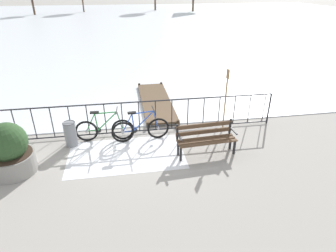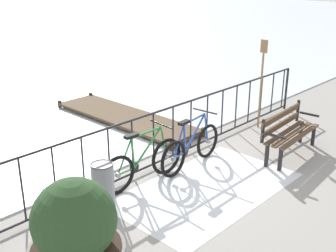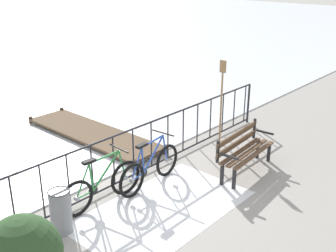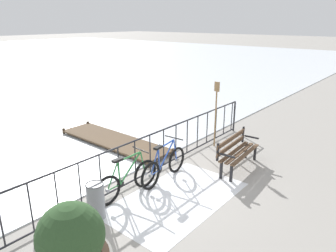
# 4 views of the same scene
# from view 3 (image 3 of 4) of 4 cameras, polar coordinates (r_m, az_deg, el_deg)

# --- Properties ---
(ground_plane) EXTENTS (160.00, 160.00, 0.00)m
(ground_plane) POSITION_cam_3_polar(r_m,az_deg,el_deg) (8.25, -5.93, -7.71)
(ground_plane) COLOR #9E9991
(snow_patch) EXTENTS (3.13, 1.81, 0.01)m
(snow_patch) POSITION_cam_3_polar(r_m,az_deg,el_deg) (7.39, -0.64, -11.29)
(snow_patch) COLOR white
(snow_patch) RESTS_ON ground
(railing_fence) EXTENTS (9.06, 0.06, 1.07)m
(railing_fence) POSITION_cam_3_polar(r_m,az_deg,el_deg) (7.99, -6.08, -4.20)
(railing_fence) COLOR #232328
(railing_fence) RESTS_ON ground
(bicycle_near_railing) EXTENTS (1.71, 0.52, 0.97)m
(bicycle_near_railing) POSITION_cam_3_polar(r_m,az_deg,el_deg) (7.95, -2.46, -5.79)
(bicycle_near_railing) COLOR black
(bicycle_near_railing) RESTS_ON ground
(bicycle_second) EXTENTS (1.71, 0.52, 0.97)m
(bicycle_second) POSITION_cam_3_polar(r_m,az_deg,el_deg) (7.43, -9.03, -8.10)
(bicycle_second) COLOR black
(bicycle_second) RESTS_ON ground
(park_bench) EXTENTS (1.63, 0.59, 0.89)m
(park_bench) POSITION_cam_3_polar(r_m,az_deg,el_deg) (8.56, 10.27, -3.00)
(park_bench) COLOR brown
(park_bench) RESTS_ON ground
(trash_bin) EXTENTS (0.35, 0.35, 0.73)m
(trash_bin) POSITION_cam_3_polar(r_m,az_deg,el_deg) (6.86, -14.47, -11.18)
(trash_bin) COLOR gray
(trash_bin) RESTS_ON ground
(oar_upright) EXTENTS (0.04, 0.16, 1.98)m
(oar_upright) POSITION_cam_3_polar(r_m,az_deg,el_deg) (9.70, 7.33, 4.03)
(oar_upright) COLOR #937047
(oar_upright) RESTS_ON ground
(wooden_dock) EXTENTS (1.10, 4.05, 0.20)m
(wooden_dock) POSITION_cam_3_polar(r_m,az_deg,el_deg) (10.39, -10.30, -0.93)
(wooden_dock) COLOR brown
(wooden_dock) RESTS_ON ground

